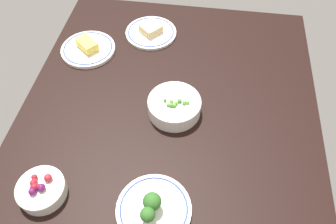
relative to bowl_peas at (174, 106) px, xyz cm
name	(u,v)px	position (x,y,z in cm)	size (l,w,h in cm)	color
dining_table	(168,119)	(-2.10, 1.79, -4.96)	(123.58, 99.31, 4.00)	black
bowl_peas	(174,106)	(0.00, 0.00, 0.00)	(17.54, 17.54, 6.65)	white
bowl_berries	(41,190)	(-34.20, 32.31, -0.44)	(13.45, 13.45, 6.16)	white
plate_sandwich	(151,32)	(38.40, 14.68, -1.86)	(20.60, 20.60, 4.30)	white
plate_cheese	(88,48)	(24.97, 37.05, -1.78)	(20.85, 20.85, 4.76)	white
plate_broccoli	(153,209)	(-34.87, 0.99, -1.17)	(20.43, 20.43, 7.97)	white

